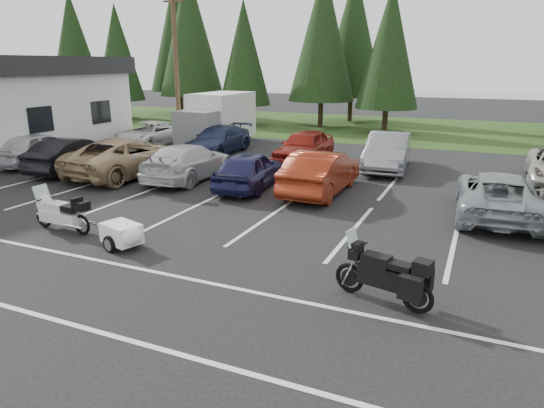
{
  "coord_description": "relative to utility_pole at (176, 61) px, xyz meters",
  "views": [
    {
      "loc": [
        6.33,
        -11.69,
        4.56
      ],
      "look_at": [
        1.4,
        -0.5,
        1.0
      ],
      "focal_mm": 32.0,
      "sensor_mm": 36.0,
      "label": 1
    }
  ],
  "objects": [
    {
      "name": "ground",
      "position": [
        10.0,
        -12.0,
        -4.7
      ],
      "size": [
        120.0,
        120.0,
        0.0
      ],
      "primitive_type": "plane",
      "color": "black",
      "rests_on": "ground"
    },
    {
      "name": "grass_strip",
      "position": [
        10.0,
        12.0,
        -4.69
      ],
      "size": [
        80.0,
        16.0,
        0.01
      ],
      "primitive_type": "cube",
      "color": "#1F3A12",
      "rests_on": "ground"
    },
    {
      "name": "lake_water",
      "position": [
        14.0,
        43.0,
        -4.7
      ],
      "size": [
        70.0,
        50.0,
        0.02
      ],
      "primitive_type": "cube",
      "color": "slate",
      "rests_on": "ground"
    },
    {
      "name": "utility_pole",
      "position": [
        0.0,
        0.0,
        0.0
      ],
      "size": [
        1.6,
        0.26,
        9.0
      ],
      "color": "#473321",
      "rests_on": "ground"
    },
    {
      "name": "box_truck",
      "position": [
        2.0,
        0.5,
        -3.25
      ],
      "size": [
        2.4,
        5.6,
        2.9
      ],
      "primitive_type": null,
      "color": "silver",
      "rests_on": "ground"
    },
    {
      "name": "stall_markings",
      "position": [
        10.0,
        -10.0,
        -4.69
      ],
      "size": [
        32.0,
        16.0,
        0.01
      ],
      "primitive_type": "cube",
      "color": "silver",
      "rests_on": "ground"
    },
    {
      "name": "conifer_0",
      "position": [
        -18.0,
        10.5,
        1.53
      ],
      "size": [
        4.58,
        4.58,
        10.66
      ],
      "color": "#332316",
      "rests_on": "ground"
    },
    {
      "name": "conifer_1",
      "position": [
        -12.0,
        9.2,
        0.69
      ],
      "size": [
        3.96,
        3.96,
        9.22
      ],
      "color": "#332316",
      "rests_on": "ground"
    },
    {
      "name": "conifer_2",
      "position": [
        -6.0,
        10.8,
        2.25
      ],
      "size": [
        5.1,
        5.1,
        11.89
      ],
      "color": "#332316",
      "rests_on": "ground"
    },
    {
      "name": "conifer_3",
      "position": [
        -0.5,
        9.4,
        0.57
      ],
      "size": [
        3.87,
        3.87,
        9.02
      ],
      "color": "#332316",
      "rests_on": "ground"
    },
    {
      "name": "conifer_4",
      "position": [
        5.0,
        10.9,
        1.83
      ],
      "size": [
        4.8,
        4.8,
        11.17
      ],
      "color": "#332316",
      "rests_on": "ground"
    },
    {
      "name": "conifer_5",
      "position": [
        10.0,
        9.6,
        0.93
      ],
      "size": [
        4.14,
        4.14,
        9.63
      ],
      "color": "#332316",
      "rests_on": "ground"
    },
    {
      "name": "conifer_back_a",
      "position": [
        -10.0,
        15.0,
        2.49
      ],
      "size": [
        5.28,
        5.28,
        12.3
      ],
      "color": "#332316",
      "rests_on": "ground"
    },
    {
      "name": "conifer_back_b",
      "position": [
        6.0,
        15.5,
        2.07
      ],
      "size": [
        4.97,
        4.97,
        11.58
      ],
      "color": "#332316",
      "rests_on": "ground"
    },
    {
      "name": "car_near_0",
      "position": [
        -2.68,
        -7.63,
        -3.94
      ],
      "size": [
        2.25,
        4.63,
        1.52
      ],
      "primitive_type": "imported",
      "rotation": [
        0.0,
        0.0,
        3.24
      ],
      "color": "silver",
      "rests_on": "ground"
    },
    {
      "name": "car_near_1",
      "position": [
        0.04,
        -8.16,
        -3.95
      ],
      "size": [
        1.93,
        4.62,
        1.49
      ],
      "primitive_type": "imported",
      "rotation": [
        0.0,
        0.0,
        3.22
      ],
      "color": "black",
      "rests_on": "ground"
    },
    {
      "name": "car_near_2",
      "position": [
        2.74,
        -7.77,
        -3.9
      ],
      "size": [
        3.03,
        5.92,
        1.6
      ],
      "primitive_type": "imported",
      "rotation": [
        0.0,
        0.0,
        3.08
      ],
      "color": "#9C815A",
      "rests_on": "ground"
    },
    {
      "name": "car_near_3",
      "position": [
        5.44,
        -7.39,
        -3.98
      ],
      "size": [
        2.2,
        5.03,
        1.44
      ],
      "primitive_type": "imported",
      "rotation": [
        0.0,
        0.0,
        3.18
      ],
      "color": "silver",
      "rests_on": "ground"
    },
    {
      "name": "car_near_4",
      "position": [
        8.37,
        -7.73,
        -3.98
      ],
      "size": [
        2.12,
        4.35,
        1.43
      ],
      "primitive_type": "imported",
      "rotation": [
        0.0,
        0.0,
        3.25
      ],
      "color": "#1B1C44",
      "rests_on": "ground"
    },
    {
      "name": "car_near_5",
      "position": [
        11.05,
        -7.31,
        -3.91
      ],
      "size": [
        1.66,
        4.76,
        1.57
      ],
      "primitive_type": "imported",
      "rotation": [
        0.0,
        0.0,
        3.14
      ],
      "color": "maroon",
      "rests_on": "ground"
    },
    {
      "name": "car_near_6",
      "position": [
        16.88,
        -7.82,
        -4.0
      ],
      "size": [
        2.58,
        5.13,
        1.39
      ],
      "primitive_type": "imported",
      "rotation": [
        0.0,
        0.0,
        3.19
      ],
      "color": "gray",
      "rests_on": "ground"
    },
    {
      "name": "car_far_0",
      "position": [
        -1.0,
        -1.59,
        -3.99
      ],
      "size": [
        2.5,
        5.15,
        1.41
      ],
      "primitive_type": "imported",
      "rotation": [
        0.0,
        0.0,
        0.03
      ],
      "color": "silver",
      "rests_on": "ground"
    },
    {
      "name": "car_far_1",
      "position": [
        3.58,
        -1.76,
        -3.99
      ],
      "size": [
        2.01,
        4.86,
        1.41
      ],
      "primitive_type": "imported",
      "rotation": [
        0.0,
        0.0,
        0.01
      ],
      "color": "#1B2344",
      "rests_on": "ground"
    },
    {
      "name": "car_far_2",
      "position": [
        8.57,
        -2.31,
        -3.92
      ],
      "size": [
        1.93,
        4.6,
        1.55
      ],
      "primitive_type": "imported",
      "rotation": [
        0.0,
        0.0,
        -0.02
      ],
      "color": "maroon",
      "rests_on": "ground"
    },
    {
      "name": "car_far_3",
      "position": [
        12.47,
        -2.22,
        -3.89
      ],
      "size": [
        2.13,
        5.03,
        1.61
      ],
      "primitive_type": "imported",
      "rotation": [
        0.0,
        0.0,
        0.09
      ],
      "color": "slate",
      "rests_on": "ground"
    },
    {
      "name": "touring_motorcycle",
      "position": [
        5.71,
        -14.22,
        -4.06
      ],
      "size": [
        2.33,
        0.81,
        1.27
      ],
      "primitive_type": null,
      "rotation": [
        0.0,
        0.0,
        -0.05
      ],
      "color": "silver",
      "rests_on": "ground"
    },
    {
      "name": "cargo_trailer",
      "position": [
        8.12,
        -14.59,
        -4.37
      ],
      "size": [
        1.61,
        1.18,
        0.66
      ],
      "primitive_type": null,
      "rotation": [
        0.0,
        0.0,
        -0.29
      ],
      "color": "white",
      "rests_on": "ground"
    },
    {
      "name": "adventure_motorcycle",
      "position": [
        14.8,
        -14.85,
        -4.0
      ],
      "size": [
        2.42,
        1.32,
        1.4
      ],
      "primitive_type": null,
      "rotation": [
        0.0,
        0.0,
        -0.24
      ],
      "color": "black",
      "rests_on": "ground"
    }
  ]
}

